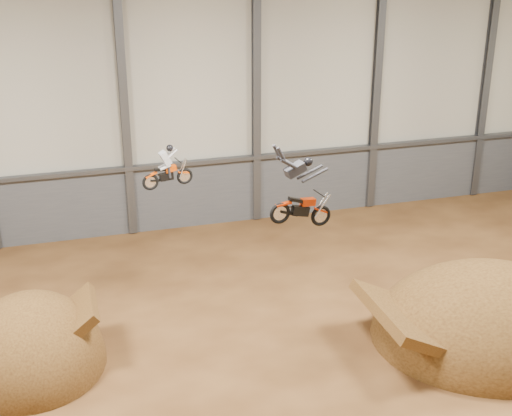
{
  "coord_description": "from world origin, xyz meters",
  "views": [
    {
      "loc": [
        -6.68,
        -19.44,
        15.01
      ],
      "look_at": [
        0.16,
        4.0,
        5.17
      ],
      "focal_mm": 50.0,
      "sensor_mm": 36.0,
      "label": 1
    }
  ],
  "objects_px": {
    "takeoff_ramp": "(34,364)",
    "fmx_rider_a": "(167,164)",
    "fmx_rider_b": "(299,188)",
    "landing_ramp": "(486,335)"
  },
  "relations": [
    {
      "from": "takeoff_ramp",
      "to": "fmx_rider_a",
      "type": "relative_size",
      "value": 2.98
    },
    {
      "from": "fmx_rider_b",
      "to": "takeoff_ramp",
      "type": "bearing_deg",
      "value": 160.04
    },
    {
      "from": "landing_ramp",
      "to": "fmx_rider_b",
      "type": "distance_m",
      "value": 10.12
    },
    {
      "from": "takeoff_ramp",
      "to": "fmx_rider_b",
      "type": "distance_m",
      "value": 11.67
    },
    {
      "from": "takeoff_ramp",
      "to": "fmx_rider_a",
      "type": "xyz_separation_m",
      "value": [
        5.66,
        2.6,
        6.32
      ]
    },
    {
      "from": "landing_ramp",
      "to": "fmx_rider_a",
      "type": "height_order",
      "value": "fmx_rider_a"
    },
    {
      "from": "takeoff_ramp",
      "to": "fmx_rider_b",
      "type": "height_order",
      "value": "fmx_rider_b"
    },
    {
      "from": "fmx_rider_a",
      "to": "fmx_rider_b",
      "type": "height_order",
      "value": "fmx_rider_b"
    },
    {
      "from": "takeoff_ramp",
      "to": "landing_ramp",
      "type": "distance_m",
      "value": 17.27
    },
    {
      "from": "takeoff_ramp",
      "to": "landing_ramp",
      "type": "height_order",
      "value": "landing_ramp"
    }
  ]
}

